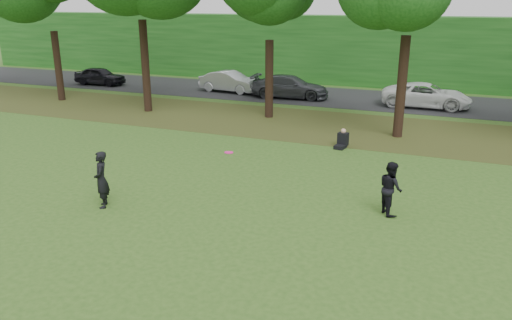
# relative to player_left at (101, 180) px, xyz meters

# --- Properties ---
(ground) EXTENTS (120.00, 120.00, 0.00)m
(ground) POSITION_rel_player_left_xyz_m (3.49, -0.40, -0.89)
(ground) COLOR #2A4E18
(ground) RESTS_ON ground
(leaf_litter) EXTENTS (60.00, 7.00, 0.01)m
(leaf_litter) POSITION_rel_player_left_xyz_m (3.49, 12.60, -0.88)
(leaf_litter) COLOR #433B18
(leaf_litter) RESTS_ON ground
(street) EXTENTS (70.00, 7.00, 0.02)m
(street) POSITION_rel_player_left_xyz_m (3.49, 20.60, -0.88)
(street) COLOR black
(street) RESTS_ON ground
(far_hedge) EXTENTS (70.00, 3.00, 5.00)m
(far_hedge) POSITION_rel_player_left_xyz_m (3.49, 26.60, 1.61)
(far_hedge) COLOR #164714
(far_hedge) RESTS_ON ground
(player_left) EXTENTS (0.71, 0.77, 1.78)m
(player_left) POSITION_rel_player_left_xyz_m (0.00, 0.00, 0.00)
(player_left) COLOR black
(player_left) RESTS_ON ground
(player_right) EXTENTS (0.94, 1.00, 1.62)m
(player_right) POSITION_rel_player_left_xyz_m (8.28, 2.72, -0.08)
(player_right) COLOR black
(player_right) RESTS_ON ground
(parked_cars) EXTENTS (38.31, 2.77, 1.45)m
(parked_cars) POSITION_rel_player_left_xyz_m (2.47, 19.43, -0.17)
(parked_cars) COLOR black
(parked_cars) RESTS_ON street
(frisbee) EXTENTS (0.30, 0.30, 0.05)m
(frisbee) POSITION_rel_player_left_xyz_m (3.63, 1.44, 0.87)
(frisbee) COLOR #FF158F
(frisbee) RESTS_ON ground
(seated_person) EXTENTS (0.53, 0.79, 0.83)m
(seated_person) POSITION_rel_player_left_xyz_m (5.47, 9.15, -0.58)
(seated_person) COLOR black
(seated_person) RESTS_ON ground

